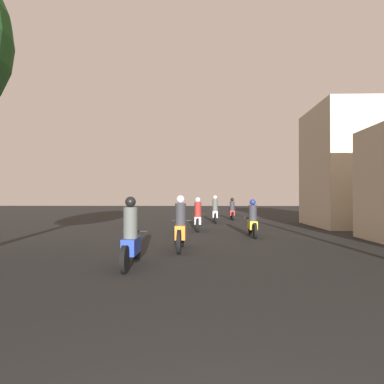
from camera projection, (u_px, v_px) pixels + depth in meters
The scene contains 7 objects.
motorcycle_blue at pixel (131, 239), 8.47m from camera, with size 0.60×2.04×1.60m.
motorcycle_orange at pixel (181, 228), 11.10m from camera, with size 0.60×2.17×1.63m.
motorcycle_yellow at pixel (252, 222), 14.80m from camera, with size 0.60×2.03×1.49m.
motorcycle_silver at pixel (198, 217), 17.35m from camera, with size 0.60×2.08×1.56m.
motorcycle_white at pixel (215, 212), 22.63m from camera, with size 0.60×2.09×1.65m.
motorcycle_red at pixel (232, 211), 25.61m from camera, with size 0.60×1.97×1.50m.
building_right_far at pixel (365, 167), 19.96m from camera, with size 5.56×5.61×6.33m.
Camera 1 is at (-0.10, -1.54, 1.61)m, focal length 35.00 mm.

